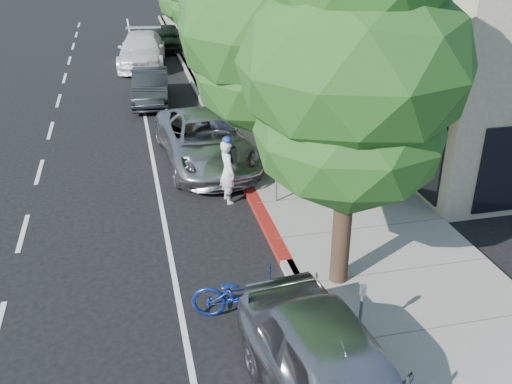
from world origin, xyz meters
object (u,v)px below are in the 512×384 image
object	(u,v)px
street_tree_0	(354,70)
white_pickup	(142,50)
street_tree_1	(272,31)
near_car_a	(336,379)
dark_suv_far	(167,37)
street_tree_2	(231,7)
bicycle	(242,294)
silver_suv	(206,140)
pedestrian	(325,115)
cyclist	(228,172)
dark_sedan	(151,87)

from	to	relation	value
street_tree_0	white_pickup	xyz separation A→B (m)	(-3.10, 21.76, -3.94)
street_tree_0	street_tree_1	world-z (taller)	street_tree_0
near_car_a	dark_suv_far	bearing A→B (deg)	82.93
street_tree_2	near_car_a	world-z (taller)	street_tree_2
street_tree_2	near_car_a	distance (m)	15.94
street_tree_1	bicycle	xyz separation A→B (m)	(-2.28, -6.61, -3.91)
street_tree_0	street_tree_2	world-z (taller)	street_tree_0
street_tree_1	white_pickup	size ratio (longest dim) A/B	1.29
white_pickup	dark_suv_far	xyz separation A→B (m)	(1.70, 3.97, -0.12)
bicycle	dark_suv_far	world-z (taller)	dark_suv_far
street_tree_0	silver_suv	world-z (taller)	street_tree_0
bicycle	pedestrian	distance (m)	10.15
cyclist	pedestrian	world-z (taller)	pedestrian
street_tree_0	white_pickup	distance (m)	22.33
silver_suv	dark_suv_far	xyz separation A→B (m)	(0.38, 18.23, -0.08)
street_tree_1	near_car_a	bearing A→B (deg)	-98.38
street_tree_2	bicycle	bearing A→B (deg)	-100.27
street_tree_2	dark_suv_far	xyz separation A→B (m)	(-1.40, 13.73, -3.57)
street_tree_1	pedestrian	distance (m)	4.80
white_pickup	dark_suv_far	bearing A→B (deg)	72.96
street_tree_0	near_car_a	world-z (taller)	street_tree_0
cyclist	bicycle	size ratio (longest dim) A/B	0.90
street_tree_1	dark_sedan	xyz separation A→B (m)	(-3.10, 8.75, -3.75)
street_tree_1	pedestrian	size ratio (longest dim) A/B	3.97
white_pickup	silver_suv	bearing A→B (deg)	-78.56
silver_suv	dark_sedan	xyz separation A→B (m)	(-1.32, 7.25, -0.10)
pedestrian	silver_suv	bearing A→B (deg)	-25.62
street_tree_1	bicycle	bearing A→B (deg)	-109.07
street_tree_2	cyclist	xyz separation A→B (m)	(-1.60, -7.41, -3.37)
street_tree_0	dark_sedan	size ratio (longest dim) A/B	1.80
silver_suv	near_car_a	distance (m)	11.01
street_tree_1	bicycle	world-z (taller)	street_tree_1
street_tree_1	pedestrian	world-z (taller)	street_tree_1
street_tree_0	cyclist	bearing A→B (deg)	109.24
street_tree_0	street_tree_2	bearing A→B (deg)	90.00
street_tree_1	white_pickup	distance (m)	16.46
pedestrian	street_tree_0	bearing A→B (deg)	36.84
white_pickup	dark_suv_far	distance (m)	4.32
street_tree_1	bicycle	size ratio (longest dim) A/B	3.65
cyclist	pedestrian	bearing A→B (deg)	-57.35
white_pickup	near_car_a	size ratio (longest dim) A/B	1.18
street_tree_0	pedestrian	world-z (taller)	street_tree_0
white_pickup	pedestrian	size ratio (longest dim) A/B	3.09
white_pickup	dark_suv_far	size ratio (longest dim) A/B	1.37
street_tree_1	dark_sedan	bearing A→B (deg)	109.51
silver_suv	near_car_a	size ratio (longest dim) A/B	1.17
cyclist	dark_suv_far	bearing A→B (deg)	-9.63
street_tree_0	silver_suv	xyz separation A→B (m)	(-1.78, 7.50, -3.99)
street_tree_0	pedestrian	xyz separation A→B (m)	(2.56, 8.29, -3.69)
silver_suv	dark_suv_far	world-z (taller)	silver_suv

